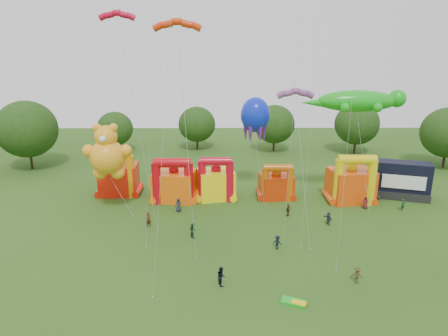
{
  "coord_description": "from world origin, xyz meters",
  "views": [
    {
      "loc": [
        -3.05,
        -25.93,
        20.62
      ],
      "look_at": [
        -2.74,
        18.0,
        7.38
      ],
      "focal_mm": 32.0,
      "sensor_mm": 36.0,
      "label": 1
    }
  ],
  "objects_px": {
    "bouncy_castle_2": "(216,182)",
    "spectator_0": "(178,205)",
    "spectator_4": "(288,210)",
    "stage_trailer": "(399,180)",
    "teddy_bear_kite": "(110,163)",
    "gecko_kite": "(360,126)",
    "bouncy_castle_0": "(118,177)",
    "octopus_kite": "(257,136)"
  },
  "relations": [
    {
      "from": "spectator_4",
      "to": "bouncy_castle_0",
      "type": "bearing_deg",
      "value": -49.18
    },
    {
      "from": "teddy_bear_kite",
      "to": "gecko_kite",
      "type": "height_order",
      "value": "gecko_kite"
    },
    {
      "from": "bouncy_castle_0",
      "to": "stage_trailer",
      "type": "bearing_deg",
      "value": -2.1
    },
    {
      "from": "bouncy_castle_2",
      "to": "spectator_4",
      "type": "height_order",
      "value": "bouncy_castle_2"
    },
    {
      "from": "bouncy_castle_0",
      "to": "spectator_4",
      "type": "bearing_deg",
      "value": -19.31
    },
    {
      "from": "bouncy_castle_0",
      "to": "stage_trailer",
      "type": "xyz_separation_m",
      "value": [
        40.34,
        -1.48,
        -0.04
      ]
    },
    {
      "from": "bouncy_castle_0",
      "to": "gecko_kite",
      "type": "height_order",
      "value": "gecko_kite"
    },
    {
      "from": "bouncy_castle_0",
      "to": "bouncy_castle_2",
      "type": "height_order",
      "value": "bouncy_castle_0"
    },
    {
      "from": "teddy_bear_kite",
      "to": "spectator_0",
      "type": "height_order",
      "value": "teddy_bear_kite"
    },
    {
      "from": "spectator_0",
      "to": "stage_trailer",
      "type": "bearing_deg",
      "value": -2.71
    },
    {
      "from": "octopus_kite",
      "to": "teddy_bear_kite",
      "type": "bearing_deg",
      "value": -159.16
    },
    {
      "from": "octopus_kite",
      "to": "spectator_0",
      "type": "relative_size",
      "value": 7.75
    },
    {
      "from": "spectator_4",
      "to": "bouncy_castle_2",
      "type": "bearing_deg",
      "value": -64.11
    },
    {
      "from": "spectator_4",
      "to": "stage_trailer",
      "type": "bearing_deg",
      "value": 172.01
    },
    {
      "from": "bouncy_castle_2",
      "to": "teddy_bear_kite",
      "type": "bearing_deg",
      "value": -159.37
    },
    {
      "from": "stage_trailer",
      "to": "gecko_kite",
      "type": "relative_size",
      "value": 0.57
    },
    {
      "from": "spectator_0",
      "to": "teddy_bear_kite",
      "type": "bearing_deg",
      "value": 169.64
    },
    {
      "from": "stage_trailer",
      "to": "teddy_bear_kite",
      "type": "relative_size",
      "value": 0.74
    },
    {
      "from": "teddy_bear_kite",
      "to": "gecko_kite",
      "type": "xyz_separation_m",
      "value": [
        32.41,
        3.81,
        3.89
      ]
    },
    {
      "from": "bouncy_castle_2",
      "to": "octopus_kite",
      "type": "bearing_deg",
      "value": 21.33
    },
    {
      "from": "bouncy_castle_2",
      "to": "stage_trailer",
      "type": "bearing_deg",
      "value": 0.97
    },
    {
      "from": "bouncy_castle_2",
      "to": "teddy_bear_kite",
      "type": "xyz_separation_m",
      "value": [
        -13.24,
        -4.99,
        4.35
      ]
    },
    {
      "from": "gecko_kite",
      "to": "spectator_0",
      "type": "bearing_deg",
      "value": -171.61
    },
    {
      "from": "bouncy_castle_2",
      "to": "gecko_kite",
      "type": "distance_m",
      "value": 20.9
    },
    {
      "from": "teddy_bear_kite",
      "to": "gecko_kite",
      "type": "relative_size",
      "value": 0.77
    },
    {
      "from": "gecko_kite",
      "to": "bouncy_castle_0",
      "type": "bearing_deg",
      "value": 174.71
    },
    {
      "from": "bouncy_castle_2",
      "to": "spectator_0",
      "type": "xyz_separation_m",
      "value": [
        -4.87,
        -4.72,
        -1.54
      ]
    },
    {
      "from": "bouncy_castle_0",
      "to": "octopus_kite",
      "type": "xyz_separation_m",
      "value": [
        20.03,
        0.34,
        6.01
      ]
    },
    {
      "from": "teddy_bear_kite",
      "to": "spectator_0",
      "type": "bearing_deg",
      "value": 1.82
    },
    {
      "from": "bouncy_castle_2",
      "to": "spectator_4",
      "type": "relative_size",
      "value": 4.04
    },
    {
      "from": "gecko_kite",
      "to": "octopus_kite",
      "type": "height_order",
      "value": "gecko_kite"
    },
    {
      "from": "gecko_kite",
      "to": "spectator_0",
      "type": "height_order",
      "value": "gecko_kite"
    },
    {
      "from": "bouncy_castle_0",
      "to": "spectator_0",
      "type": "height_order",
      "value": "bouncy_castle_0"
    },
    {
      "from": "bouncy_castle_2",
      "to": "spectator_0",
      "type": "distance_m",
      "value": 6.95
    },
    {
      "from": "octopus_kite",
      "to": "spectator_4",
      "type": "relative_size",
      "value": 8.86
    },
    {
      "from": "bouncy_castle_0",
      "to": "teddy_bear_kite",
      "type": "relative_size",
      "value": 0.58
    },
    {
      "from": "gecko_kite",
      "to": "spectator_4",
      "type": "xyz_separation_m",
      "value": [
        -9.89,
        -5.14,
        -9.89
      ]
    },
    {
      "from": "gecko_kite",
      "to": "spectator_4",
      "type": "relative_size",
      "value": 9.72
    },
    {
      "from": "bouncy_castle_0",
      "to": "spectator_4",
      "type": "relative_size",
      "value": 4.3
    },
    {
      "from": "bouncy_castle_0",
      "to": "bouncy_castle_2",
      "type": "bearing_deg",
      "value": -7.69
    },
    {
      "from": "bouncy_castle_0",
      "to": "stage_trailer",
      "type": "distance_m",
      "value": 40.36
    },
    {
      "from": "gecko_kite",
      "to": "octopus_kite",
      "type": "relative_size",
      "value": 1.1
    }
  ]
}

